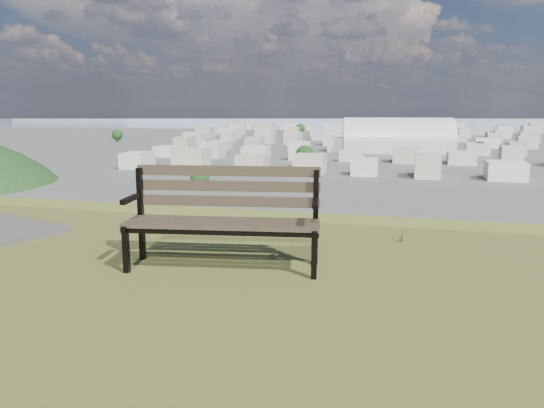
# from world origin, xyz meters

# --- Properties ---
(park_bench) EXTENTS (1.99, 0.89, 1.01)m
(park_bench) POSITION_xyz_m (0.63, 1.78, 25.57)
(park_bench) COLOR #3B3122
(park_bench) RESTS_ON hilltop_mesa
(grass_tufts) EXTENTS (12.49, 6.88, 0.28)m
(grass_tufts) POSITION_xyz_m (-0.22, -0.26, 25.12)
(grass_tufts) COLOR brown
(grass_tufts) RESTS_ON hilltop_mesa
(arena) EXTENTS (63.07, 33.34, 25.41)m
(arena) POSITION_xyz_m (-3.36, 304.78, 5.99)
(arena) COLOR beige
(arena) RESTS_ON ground
(city_blocks) EXTENTS (395.00, 361.00, 7.00)m
(city_blocks) POSITION_xyz_m (0.00, 394.44, 3.50)
(city_blocks) COLOR silver
(city_blocks) RESTS_ON ground
(city_trees) EXTENTS (406.52, 387.20, 9.98)m
(city_trees) POSITION_xyz_m (-26.39, 319.00, 4.83)
(city_trees) COLOR #2F1E17
(city_trees) RESTS_ON ground
(bay_water) EXTENTS (2400.00, 700.00, 0.12)m
(bay_water) POSITION_xyz_m (0.00, 900.00, 0.00)
(bay_water) COLOR #8999AF
(bay_water) RESTS_ON ground
(far_hills) EXTENTS (2050.00, 340.00, 60.00)m
(far_hills) POSITION_xyz_m (-60.92, 1402.93, 25.47)
(far_hills) COLOR #8B9BAC
(far_hills) RESTS_ON ground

